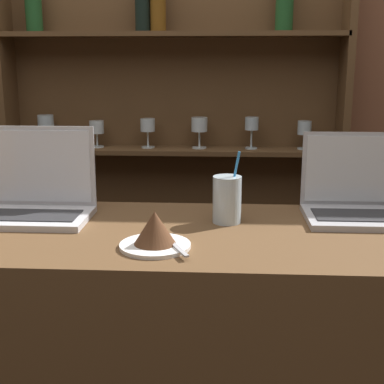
{
  "coord_description": "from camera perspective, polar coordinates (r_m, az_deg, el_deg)",
  "views": [
    {
      "loc": [
        0.26,
        -1.07,
        1.44
      ],
      "look_at": [
        0.18,
        0.32,
        1.1
      ],
      "focal_mm": 50.0,
      "sensor_mm": 36.0,
      "label": 1
    }
  ],
  "objects": [
    {
      "name": "water_glass",
      "position": [
        1.49,
        3.76,
        -0.79
      ],
      "size": [
        0.08,
        0.08,
        0.2
      ],
      "color": "silver",
      "rests_on": "bar_counter"
    },
    {
      "name": "back_shelf",
      "position": [
        2.38,
        -1.92,
        3.54
      ],
      "size": [
        1.46,
        0.18,
        1.93
      ],
      "color": "brown",
      "rests_on": "ground_plane"
    },
    {
      "name": "laptop_near",
      "position": [
        1.61,
        -16.65,
        -0.46
      ],
      "size": [
        0.34,
        0.22,
        0.26
      ],
      "color": "silver",
      "rests_on": "bar_counter"
    },
    {
      "name": "laptop_far",
      "position": [
        1.62,
        17.08,
        -0.74
      ],
      "size": [
        0.3,
        0.23,
        0.24
      ],
      "color": "#ADADB2",
      "rests_on": "bar_counter"
    },
    {
      "name": "cake_plate",
      "position": [
        1.3,
        -3.96,
        -4.32
      ],
      "size": [
        0.18,
        0.18,
        0.09
      ],
      "color": "white",
      "rests_on": "bar_counter"
    },
    {
      "name": "back_wall",
      "position": [
        2.42,
        -2.97,
        11.64
      ],
      "size": [
        7.0,
        0.06,
        2.7
      ],
      "color": "brown",
      "rests_on": "ground_plane"
    }
  ]
}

